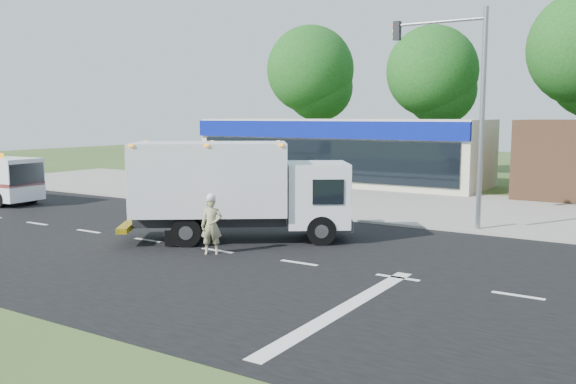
% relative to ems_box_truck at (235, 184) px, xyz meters
% --- Properties ---
extents(ground, '(120.00, 120.00, 0.00)m').
position_rel_ems_box_truck_xyz_m(ground, '(3.54, -1.64, -1.92)').
color(ground, '#385123').
rests_on(ground, ground).
extents(road_asphalt, '(60.00, 14.00, 0.02)m').
position_rel_ems_box_truck_xyz_m(road_asphalt, '(3.54, -1.64, -1.92)').
color(road_asphalt, black).
rests_on(road_asphalt, ground).
extents(sidewalk, '(60.00, 2.40, 0.12)m').
position_rel_ems_box_truck_xyz_m(sidewalk, '(3.54, 6.56, -1.86)').
color(sidewalk, gray).
rests_on(sidewalk, ground).
extents(parking_apron, '(60.00, 9.00, 0.02)m').
position_rel_ems_box_truck_xyz_m(parking_apron, '(3.54, 12.36, -1.91)').
color(parking_apron, gray).
rests_on(parking_apron, ground).
extents(lane_markings, '(55.20, 7.00, 0.01)m').
position_rel_ems_box_truck_xyz_m(lane_markings, '(4.89, -2.99, -1.90)').
color(lane_markings, silver).
rests_on(lane_markings, road_asphalt).
extents(ems_box_truck, '(7.48, 6.22, 3.33)m').
position_rel_ems_box_truck_xyz_m(ems_box_truck, '(0.00, 0.00, 0.00)').
color(ems_box_truck, black).
rests_on(ems_box_truck, ground).
extents(emergency_worker, '(0.77, 0.70, 1.88)m').
position_rel_ems_box_truck_xyz_m(emergency_worker, '(0.67, -2.06, -1.00)').
color(emergency_worker, tan).
rests_on(emergency_worker, ground).
extents(retail_strip_mall, '(18.00, 6.20, 4.00)m').
position_rel_ems_box_truck_xyz_m(retail_strip_mall, '(-5.46, 18.29, 0.09)').
color(retail_strip_mall, beige).
rests_on(retail_strip_mall, ground).
extents(traffic_signal_pole, '(3.51, 0.25, 8.00)m').
position_rel_ems_box_truck_xyz_m(traffic_signal_pole, '(5.89, 5.96, 3.00)').
color(traffic_signal_pole, gray).
rests_on(traffic_signal_pole, ground).
extents(background_trees, '(36.77, 7.39, 12.10)m').
position_rel_ems_box_truck_xyz_m(background_trees, '(2.69, 26.53, 5.46)').
color(background_trees, '#332114').
rests_on(background_trees, ground).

